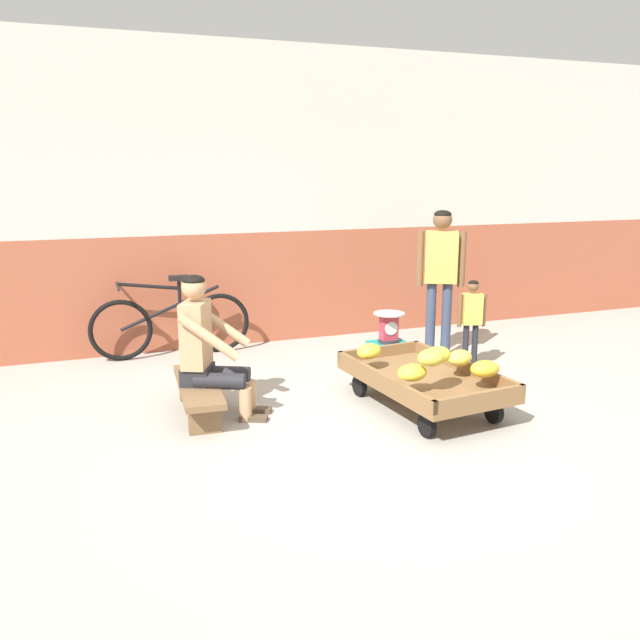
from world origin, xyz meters
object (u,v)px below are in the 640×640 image
object	(u,v)px
customer_adult	(441,268)
shopping_bag	(420,373)
low_bench	(198,391)
weighing_scale	(389,327)
plastic_crate	(388,357)
bicycle_near_left	(171,324)
banana_cart	(423,381)
customer_child	(472,315)
vendor_seated	(207,347)

from	to	relation	value
customer_adult	shopping_bag	distance (m)	1.28
low_bench	weighing_scale	size ratio (longest dim) A/B	3.72
weighing_scale	customer_adult	xyz separation A→B (m)	(0.71, 0.28, 0.50)
low_bench	customer_adult	distance (m)	2.85
plastic_crate	bicycle_near_left	xyz separation A→B (m)	(-1.89, 1.31, 0.20)
banana_cart	plastic_crate	size ratio (longest dim) A/B	4.21
weighing_scale	low_bench	bearing A→B (deg)	-165.71
plastic_crate	weighing_scale	size ratio (longest dim) A/B	1.20
plastic_crate	bicycle_near_left	bearing A→B (deg)	145.32
banana_cart	shopping_bag	xyz separation A→B (m)	(0.26, 0.53, -0.12)
banana_cart	plastic_crate	distance (m)	1.01
banana_cart	customer_child	size ratio (longest dim) A/B	1.70
customer_adult	shopping_bag	xyz separation A→B (m)	(-0.62, -0.75, -0.83)
customer_adult	customer_child	world-z (taller)	customer_adult
low_bench	plastic_crate	xyz separation A→B (m)	(1.93, 0.49, -0.05)
plastic_crate	banana_cart	bearing A→B (deg)	-99.67
low_bench	weighing_scale	bearing A→B (deg)	14.29
plastic_crate	shopping_bag	distance (m)	0.48
customer_adult	bicycle_near_left	bearing A→B (deg)	158.45
weighing_scale	bicycle_near_left	distance (m)	2.30
banana_cart	bicycle_near_left	world-z (taller)	bicycle_near_left
vendor_seated	customer_adult	bearing A→B (deg)	17.58
customer_adult	shopping_bag	world-z (taller)	customer_adult
customer_child	shopping_bag	world-z (taller)	customer_child
low_bench	customer_adult	bearing A→B (deg)	16.32
bicycle_near_left	shopping_bag	xyz separation A→B (m)	(1.98, -1.77, -0.23)
plastic_crate	weighing_scale	bearing A→B (deg)	-90.00
customer_child	customer_adult	bearing A→B (deg)	99.11
bicycle_near_left	customer_child	size ratio (longest dim) A/B	1.86
banana_cart	weighing_scale	size ratio (longest dim) A/B	5.06
banana_cart	customer_adult	xyz separation A→B (m)	(0.88, 1.28, 0.71)
banana_cart	weighing_scale	world-z (taller)	weighing_scale
banana_cart	low_bench	distance (m)	1.83
vendor_seated	weighing_scale	size ratio (longest dim) A/B	3.80
banana_cart	bicycle_near_left	size ratio (longest dim) A/B	0.91
vendor_seated	shopping_bag	distance (m)	1.99
shopping_bag	vendor_seated	bearing A→B (deg)	-178.21
banana_cart	weighing_scale	xyz separation A→B (m)	(0.17, 0.99, 0.21)
customer_adult	low_bench	bearing A→B (deg)	-163.68
vendor_seated	bicycle_near_left	world-z (taller)	vendor_seated
plastic_crate	customer_adult	distance (m)	1.11
plastic_crate	customer_child	bearing A→B (deg)	-14.56
shopping_bag	bicycle_near_left	bearing A→B (deg)	138.09
banana_cart	low_bench	bearing A→B (deg)	164.04
low_bench	customer_child	distance (m)	2.75
low_bench	weighing_scale	distance (m)	2.01
vendor_seated	bicycle_near_left	bearing A→B (deg)	91.19
plastic_crate	weighing_scale	world-z (taller)	weighing_scale
low_bench	customer_child	size ratio (longest dim) A/B	1.25
low_bench	vendor_seated	size ratio (longest dim) A/B	0.98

